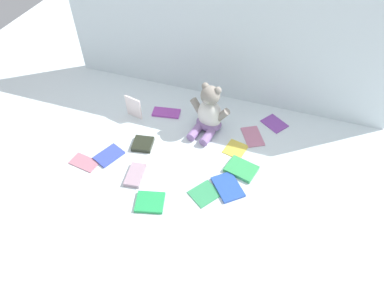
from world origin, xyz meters
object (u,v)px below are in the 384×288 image
Objects in this scene: book_case_12 at (109,155)px; book_case_8 at (228,187)px; teddy_bear at (209,114)px; book_case_9 at (84,162)px; book_case_11 at (135,175)px; book_case_3 at (241,169)px; book_case_0 at (204,193)px; book_case_4 at (236,149)px; book_case_1 at (166,113)px; book_case_5 at (253,136)px; book_case_6 at (150,202)px; book_case_7 at (143,144)px; book_case_2 at (134,107)px; book_case_10 at (274,123)px.

book_case_8 is at bearing 23.69° from book_case_12.
teddy_bear reaches higher than book_case_8.
book_case_8 is 0.64m from book_case_9.
book_case_3 is at bearing -164.67° from book_case_11.
book_case_0 is 1.09× the size of book_case_4.
book_case_1 is (-0.33, 0.41, 0.00)m from book_case_0.
book_case_9 is 0.25m from book_case_11.
book_case_0 is at bearing -135.78° from book_case_5.
book_case_4 is 0.89× the size of book_case_6.
teddy_bear is 0.38m from book_case_8.
book_case_11 reaches higher than book_case_0.
book_case_7 is at bearing -83.27° from book_case_11.
book_case_9 is at bearing -90.13° from book_case_2.
book_case_0 is 0.79× the size of book_case_8.
teddy_bear reaches higher than book_case_12.
book_case_2 is at bearing 155.40° from book_case_5.
book_case_2 reaches higher than book_case_10.
book_case_6 is (0.28, -0.46, -0.05)m from book_case_2.
teddy_bear is 2.48× the size of book_case_4.
book_case_0 is at bearing -166.84° from book_case_10.
book_case_5 is 0.96× the size of book_case_8.
book_case_4 is 0.68m from book_case_9.
book_case_1 is 0.42m from book_case_11.
book_case_10 is at bearing -89.18° from book_case_1.
book_case_4 is at bearing -67.32° from book_case_0.
book_case_5 is at bearing -72.12° from book_case_0.
book_case_11 is (-0.11, 0.11, 0.00)m from book_case_6.
book_case_1 is 0.41m from book_case_4.
book_case_1 is at bearing 160.46° from book_case_9.
book_case_11 is 0.17m from book_case_12.
book_case_7 reaches higher than book_case_12.
book_case_5 is at bearing 12.22° from teddy_bear.
book_case_7 is at bearing -54.50° from book_case_8.
book_case_4 is at bearing -124.86° from book_case_8.
book_case_0 is 0.31m from book_case_11.
book_case_3 is 1.05× the size of book_case_12.
book_case_3 is 0.11m from book_case_8.
book_case_7 is (-0.25, -0.21, -0.08)m from teddy_bear.
book_case_8 is 1.10× the size of book_case_9.
book_case_0 is 0.97× the size of book_case_10.
teddy_bear is 0.40m from book_case_0.
book_case_10 is at bearing -157.87° from book_case_7.
book_case_12 reaches higher than book_case_9.
book_case_1 is at bearing -177.65° from teddy_bear.
teddy_bear is 0.50m from book_case_12.
book_case_5 is at bearing -164.67° from book_case_7.
book_case_12 is (-0.37, -0.32, -0.09)m from teddy_bear.
book_case_7 reaches higher than book_case_9.
book_case_8 is (-0.04, -0.33, 0.00)m from book_case_5.
book_case_5 is at bearing -179.31° from book_case_10.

